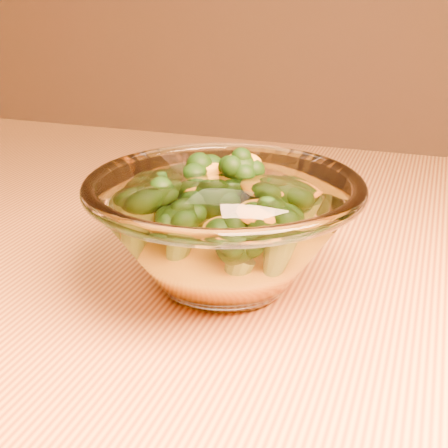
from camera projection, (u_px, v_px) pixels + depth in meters
The scene contains 4 objects.
table at pixel (307, 392), 0.51m from camera, with size 1.20×0.80×0.75m.
glass_bowl at pixel (224, 230), 0.46m from camera, with size 0.20×0.20×0.09m.
cheese_sauce at pixel (224, 253), 0.46m from camera, with size 0.12×0.12×0.03m, color orange.
broccoli_heap at pixel (218, 209), 0.46m from camera, with size 0.14×0.12×0.07m.
Camera 1 is at (0.07, -0.42, 0.97)m, focal length 50.00 mm.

